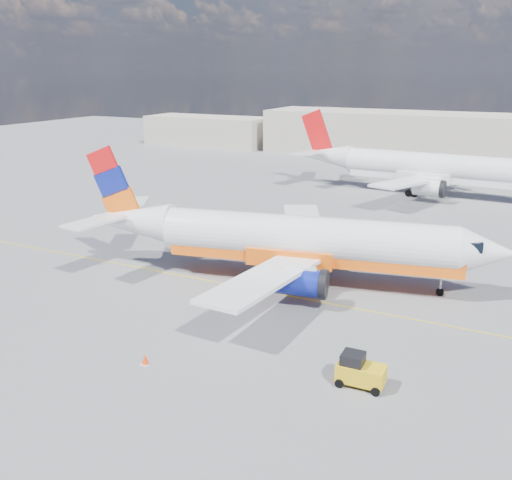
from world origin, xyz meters
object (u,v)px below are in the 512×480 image
at_px(gse_tug, 360,371).
at_px(traffic_cone, 145,359).
at_px(main_jet, 292,240).
at_px(second_jet, 426,168).

relative_size(gse_tug, traffic_cone, 3.88).
height_order(main_jet, second_jet, second_jet).
bearing_deg(main_jet, gse_tug, -64.85).
xyz_separation_m(main_jet, second_jet, (2.78, 36.98, 0.11)).
relative_size(main_jet, second_jet, 0.97).
height_order(main_jet, traffic_cone, main_jet).
distance_m(second_jet, traffic_cone, 52.81).
distance_m(main_jet, second_jet, 37.08).
relative_size(second_jet, gse_tug, 13.74).
bearing_deg(traffic_cone, gse_tug, 16.26).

